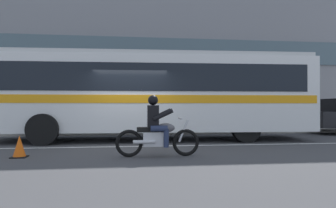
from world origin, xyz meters
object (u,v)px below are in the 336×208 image
(transit_bus, at_px, (152,91))
(traffic_cone, at_px, (19,147))
(fire_hydrant, at_px, (55,123))
(motorcycle_with_rider, at_px, (157,131))

(transit_bus, height_order, traffic_cone, transit_bus)
(transit_bus, xyz_separation_m, traffic_cone, (-3.56, -3.49, -1.63))
(transit_bus, relative_size, traffic_cone, 21.70)
(transit_bus, bearing_deg, traffic_cone, -135.55)
(transit_bus, bearing_deg, fire_hydrant, 149.39)
(transit_bus, height_order, fire_hydrant, transit_bus)
(transit_bus, relative_size, motorcycle_with_rider, 5.57)
(traffic_cone, bearing_deg, transit_bus, 44.45)
(motorcycle_with_rider, bearing_deg, transit_bus, 88.02)
(transit_bus, height_order, motorcycle_with_rider, transit_bus)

